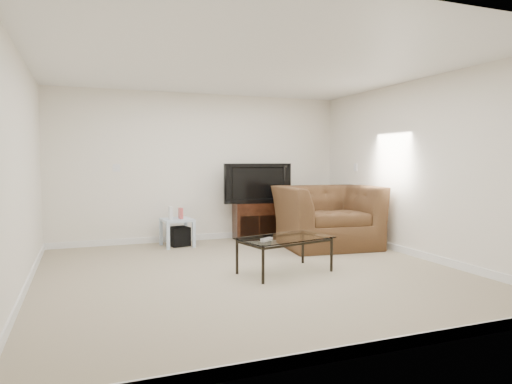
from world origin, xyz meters
name	(u,v)px	position (x,y,z in m)	size (l,w,h in m)	color
floor	(253,273)	(0.00, 0.00, 0.00)	(5.00, 5.00, 0.00)	tan
ceiling	(253,65)	(0.00, 0.00, 2.50)	(5.00, 5.00, 0.00)	white
wall_back	(202,167)	(0.00, 2.50, 1.25)	(5.00, 0.02, 2.50)	silver
wall_left	(20,172)	(-2.50, 0.00, 1.25)	(0.02, 5.00, 2.50)	silver
wall_right	(420,169)	(2.50, 0.00, 1.25)	(0.02, 5.00, 2.50)	silver
plate_back	(117,168)	(-1.40, 2.49, 1.25)	(0.12, 0.02, 0.12)	white
plate_right_switch	(356,167)	(2.49, 1.60, 1.25)	(0.02, 0.09, 0.13)	white
plate_right_outlet	(365,224)	(2.49, 1.30, 0.30)	(0.02, 0.08, 0.12)	white
tv_stand	(255,220)	(0.90, 2.28, 0.32)	(0.77, 0.53, 0.64)	black
dvd_player	(256,209)	(0.90, 2.24, 0.53)	(0.43, 0.30, 0.06)	black
television	(256,183)	(0.90, 2.25, 0.98)	(1.10, 0.22, 0.68)	black
side_table	(177,233)	(-0.52, 2.05, 0.22)	(0.46, 0.46, 0.44)	silver
subwoofer	(179,236)	(-0.50, 2.07, 0.16)	(0.30, 0.30, 0.30)	black
game_console	(170,213)	(-0.63, 2.02, 0.54)	(0.05, 0.15, 0.20)	white
game_case	(181,213)	(-0.47, 2.04, 0.53)	(0.05, 0.13, 0.18)	#CC4C4C
recliner	(327,206)	(1.71, 1.20, 0.65)	(1.49, 0.97, 1.30)	#4A3121
coffee_table	(285,255)	(0.37, -0.12, 0.22)	(1.11, 0.63, 0.43)	black
remote	(266,239)	(0.11, -0.18, 0.45)	(0.17, 0.05, 0.02)	#B2B2B7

